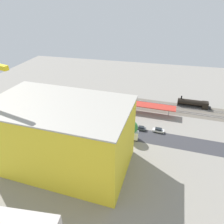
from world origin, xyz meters
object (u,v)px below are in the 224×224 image
(street_tree_2, at_px, (131,127))
(street_tree_3, at_px, (93,124))
(box_truck_0, at_px, (119,133))
(traffic_light, at_px, (93,113))
(parked_car_1, at_px, (141,128))
(parked_car_0, at_px, (158,130))
(street_tree_5, at_px, (44,117))
(street_tree_1, at_px, (22,113))
(street_tree_4, at_px, (73,121))
(street_tree_0, at_px, (55,119))
(platform_canopy_near, at_px, (114,101))
(parked_car_3, at_px, (107,123))
(box_truck_2, at_px, (128,135))
(box_truck_1, at_px, (87,132))
(construction_building, at_px, (63,136))
(locomotive, at_px, (194,104))
(parked_car_2, at_px, (126,126))
(parked_car_4, at_px, (92,121))

(street_tree_2, relative_size, street_tree_3, 0.96)
(box_truck_0, relative_size, traffic_light, 1.62)
(parked_car_1, distance_m, box_truck_0, 10.65)
(parked_car_0, bearing_deg, street_tree_5, 9.35)
(box_truck_0, distance_m, street_tree_1, 42.17)
(street_tree_4, bearing_deg, street_tree_0, 1.30)
(platform_canopy_near, relative_size, parked_car_0, 12.27)
(parked_car_3, xyz_separation_m, box_truck_2, (-10.07, 7.52, 1.06))
(box_truck_1, xyz_separation_m, street_tree_3, (-2.79, -0.06, 3.86))
(box_truck_1, relative_size, box_truck_2, 1.20)
(parked_car_1, bearing_deg, construction_building, 48.44)
(locomotive, bearing_deg, parked_car_2, 41.06)
(street_tree_5, bearing_deg, platform_canopy_near, -135.96)
(parked_car_0, relative_size, street_tree_2, 0.58)
(parked_car_3, xyz_separation_m, street_tree_4, (11.94, 8.23, 4.61))
(box_truck_2, bearing_deg, street_tree_3, 7.13)
(box_truck_0, distance_m, street_tree_5, 31.86)
(parked_car_1, distance_m, street_tree_0, 35.74)
(parked_car_1, relative_size, street_tree_1, 0.47)
(parked_car_2, relative_size, box_truck_1, 0.44)
(parked_car_3, bearing_deg, construction_building, 73.37)
(street_tree_2, bearing_deg, street_tree_0, 1.06)
(platform_canopy_near, xyz_separation_m, traffic_light, (6.03, 14.20, 0.03))
(street_tree_3, bearing_deg, box_truck_0, -170.39)
(street_tree_5, distance_m, traffic_light, 20.48)
(platform_canopy_near, height_order, parked_car_4, platform_canopy_near)
(parked_car_2, distance_m, box_truck_0, 7.73)
(locomotive, height_order, street_tree_5, street_tree_5)
(platform_canopy_near, distance_m, street_tree_0, 30.80)
(box_truck_2, distance_m, traffic_light, 19.14)
(box_truck_1, bearing_deg, street_tree_5, -4.22)
(street_tree_1, bearing_deg, box_truck_0, -179.05)
(street_tree_0, relative_size, street_tree_1, 0.88)
(parked_car_1, distance_m, street_tree_2, 9.50)
(locomotive, height_order, street_tree_3, street_tree_3)
(street_tree_0, relative_size, street_tree_4, 0.93)
(traffic_light, bearing_deg, street_tree_3, 107.77)
(box_truck_2, xyz_separation_m, street_tree_0, (29.99, 0.89, 3.47))
(locomotive, relative_size, parked_car_3, 3.84)
(platform_canopy_near, xyz_separation_m, street_tree_5, (24.27, 23.47, 1.05))
(parked_car_0, bearing_deg, platform_canopy_near, -35.32)
(platform_canopy_near, xyz_separation_m, parked_car_1, (-15.27, 15.99, -3.38))
(parked_car_0, height_order, street_tree_1, street_tree_1)
(locomotive, bearing_deg, street_tree_1, 25.10)
(box_truck_0, height_order, street_tree_1, street_tree_1)
(parked_car_1, height_order, street_tree_1, street_tree_1)
(box_truck_0, xyz_separation_m, street_tree_2, (-4.66, 0.34, 3.90))
(locomotive, xyz_separation_m, box_truck_0, (31.20, 33.60, -0.07))
(box_truck_1, distance_m, street_tree_4, 6.98)
(street_tree_2, height_order, street_tree_4, street_tree_4)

